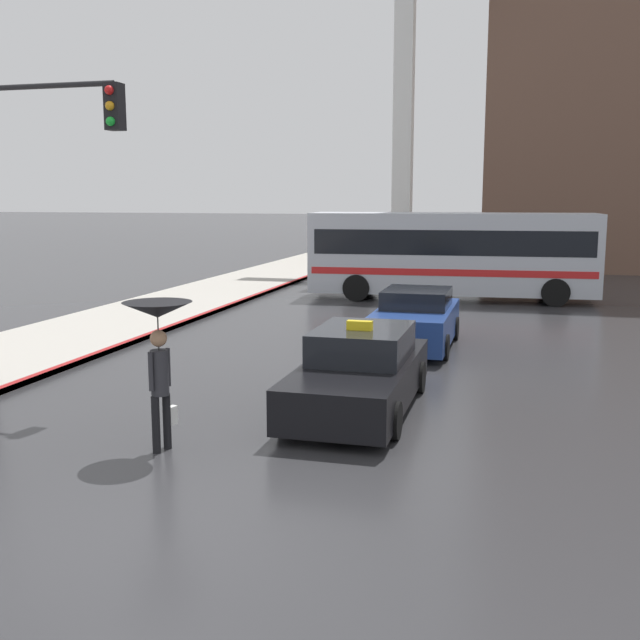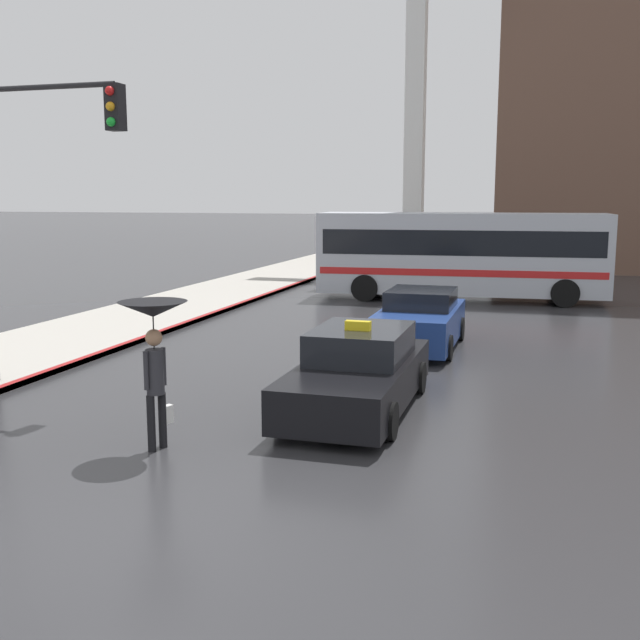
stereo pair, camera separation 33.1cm
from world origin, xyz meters
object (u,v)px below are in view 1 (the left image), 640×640
(pedestrian_with_umbrella, at_px, (158,332))
(traffic_light, at_px, (32,175))
(taxi, at_px, (360,373))
(city_bus, at_px, (452,252))
(sedan_red, at_px, (415,320))
(monument_cross, at_px, (405,24))

(pedestrian_with_umbrella, relative_size, traffic_light, 0.37)
(taxi, bearing_deg, city_bus, -90.71)
(city_bus, xyz_separation_m, traffic_light, (-6.21, -15.39, 2.36))
(city_bus, bearing_deg, pedestrian_with_umbrella, -12.15)
(sedan_red, relative_size, pedestrian_with_umbrella, 1.89)
(taxi, bearing_deg, monument_cross, -82.63)
(pedestrian_with_umbrella, height_order, traffic_light, traffic_light)
(sedan_red, height_order, monument_cross, monument_cross)
(pedestrian_with_umbrella, bearing_deg, monument_cross, 20.80)
(sedan_red, xyz_separation_m, pedestrian_with_umbrella, (-2.53, -8.65, 1.11))
(taxi, xyz_separation_m, pedestrian_with_umbrella, (-2.35, -2.90, 1.13))
(traffic_light, bearing_deg, city_bus, 68.02)
(traffic_light, bearing_deg, taxi, 4.76)
(taxi, relative_size, city_bus, 0.45)
(taxi, relative_size, monument_cross, 0.23)
(taxi, distance_m, pedestrian_with_umbrella, 3.91)
(traffic_light, height_order, monument_cross, monument_cross)
(pedestrian_with_umbrella, bearing_deg, city_bus, 10.99)
(sedan_red, bearing_deg, traffic_light, 45.22)
(taxi, bearing_deg, sedan_red, -91.72)
(taxi, relative_size, pedestrian_with_umbrella, 2.11)
(taxi, xyz_separation_m, monument_cross, (-3.16, 24.45, 11.10))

